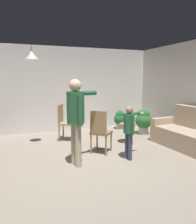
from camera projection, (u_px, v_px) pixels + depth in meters
ground at (90, 166)px, 4.28m from camera, size 7.68×7.68×0.00m
wall_back at (57, 90)px, 7.03m from camera, size 6.40×0.10×2.70m
couch_floral at (189, 135)px, 5.41m from camera, size 0.95×1.84×1.00m
side_table_by_couch at (128, 131)px, 5.83m from camera, size 0.44×0.44×0.52m
person_adult at (76, 113)px, 4.20m from camera, size 0.79×0.59×1.69m
person_child at (129, 127)px, 4.57m from camera, size 0.57×0.38×1.14m
dining_chair_by_counter at (100, 130)px, 4.96m from camera, size 0.59×0.59×1.00m
dining_chair_near_wall at (65, 121)px, 6.04m from camera, size 0.57×0.57×1.00m
potted_plant_corner at (120, 119)px, 7.49m from camera, size 0.41×0.41×0.63m
potted_plant_by_wall at (144, 120)px, 6.77m from camera, size 0.51×0.51×0.79m
spare_remote_on_table at (127, 123)px, 5.81m from camera, size 0.13×0.08×0.04m
ceiling_light_pendant at (32, 55)px, 5.20m from camera, size 0.32×0.32×0.55m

